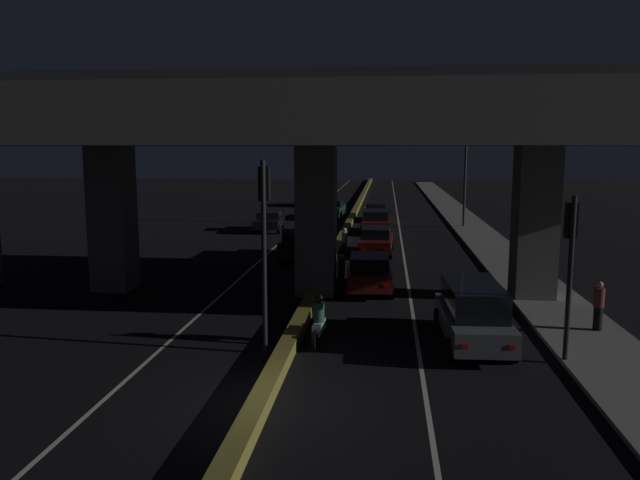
# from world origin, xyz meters

# --- Properties ---
(ground_plane) EXTENTS (200.00, 200.00, 0.00)m
(ground_plane) POSITION_xyz_m (0.00, 0.00, 0.00)
(ground_plane) COLOR black
(lane_line_left_inner) EXTENTS (0.12, 126.00, 0.00)m
(lane_line_left_inner) POSITION_xyz_m (-3.75, 35.00, 0.00)
(lane_line_left_inner) COLOR beige
(lane_line_left_inner) RESTS_ON ground_plane
(lane_line_right_inner) EXTENTS (0.12, 126.00, 0.00)m
(lane_line_right_inner) POSITION_xyz_m (3.75, 35.00, 0.00)
(lane_line_right_inner) COLOR beige
(lane_line_right_inner) RESTS_ON ground_plane
(median_divider) EXTENTS (0.47, 126.00, 0.37)m
(median_divider) POSITION_xyz_m (0.00, 35.00, 0.19)
(median_divider) COLOR olive
(median_divider) RESTS_ON ground_plane
(sidewalk_right) EXTENTS (2.77, 126.00, 0.13)m
(sidewalk_right) POSITION_xyz_m (8.94, 28.00, 0.06)
(sidewalk_right) COLOR gray
(sidewalk_right) RESTS_ON ground_plane
(elevated_overpass) EXTENTS (35.19, 10.22, 8.85)m
(elevated_overpass) POSITION_xyz_m (-0.25, 11.03, 6.68)
(elevated_overpass) COLOR slate
(elevated_overpass) RESTS_ON ground_plane
(traffic_light_left_of_median) EXTENTS (0.30, 0.49, 5.51)m
(traffic_light_left_of_median) POSITION_xyz_m (-0.64, 3.67, 3.74)
(traffic_light_left_of_median) COLOR black
(traffic_light_left_of_median) RESTS_ON ground_plane
(traffic_light_right_of_median) EXTENTS (0.30, 0.49, 4.59)m
(traffic_light_right_of_median) POSITION_xyz_m (7.66, 3.68, 3.14)
(traffic_light_right_of_median) COLOR black
(traffic_light_right_of_median) RESTS_ON ground_plane
(street_lamp) EXTENTS (2.02, 0.32, 8.90)m
(street_lamp) POSITION_xyz_m (8.17, 32.81, 5.17)
(street_lamp) COLOR #2D2D30
(street_lamp) RESTS_ON ground_plane
(car_grey_lead) EXTENTS (2.03, 4.76, 1.84)m
(car_grey_lead) POSITION_xyz_m (5.37, 5.06, 0.98)
(car_grey_lead) COLOR #515459
(car_grey_lead) RESTS_ON ground_plane
(car_dark_red_second) EXTENTS (2.00, 4.28, 1.51)m
(car_dark_red_second) POSITION_xyz_m (2.10, 11.74, 0.79)
(car_dark_red_second) COLOR #591414
(car_dark_red_second) RESTS_ON ground_plane
(car_dark_red_third) EXTENTS (1.98, 4.54, 1.50)m
(car_dark_red_third) POSITION_xyz_m (2.24, 20.64, 0.77)
(car_dark_red_third) COLOR #591414
(car_dark_red_third) RESTS_ON ground_plane
(car_dark_red_fourth) EXTENTS (2.12, 4.56, 1.54)m
(car_dark_red_fourth) POSITION_xyz_m (2.04, 29.51, 0.82)
(car_dark_red_fourth) COLOR #591414
(car_dark_red_fourth) RESTS_ON ground_plane
(car_taxi_yellow_fifth) EXTENTS (2.03, 4.30, 1.40)m
(car_taxi_yellow_fifth) POSITION_xyz_m (1.88, 36.62, 0.71)
(car_taxi_yellow_fifth) COLOR gold
(car_taxi_yellow_fifth) RESTS_ON ground_plane
(car_dark_green_lead_oncoming) EXTENTS (1.91, 4.24, 1.71)m
(car_dark_green_lead_oncoming) POSITION_xyz_m (-1.78, 19.14, 0.90)
(car_dark_green_lead_oncoming) COLOR black
(car_dark_green_lead_oncoming) RESTS_ON ground_plane
(car_black_second_oncoming) EXTENTS (2.10, 4.26, 1.35)m
(car_black_second_oncoming) POSITION_xyz_m (-5.42, 29.49, 0.70)
(car_black_second_oncoming) COLOR black
(car_black_second_oncoming) RESTS_ON ground_plane
(car_dark_green_third_oncoming) EXTENTS (2.20, 4.87, 1.51)m
(car_dark_green_third_oncoming) POSITION_xyz_m (-1.74, 37.85, 0.78)
(car_dark_green_third_oncoming) COLOR black
(car_dark_green_third_oncoming) RESTS_ON ground_plane
(car_grey_fourth_oncoming) EXTENTS (2.06, 4.17, 1.33)m
(car_grey_fourth_oncoming) POSITION_xyz_m (-5.34, 48.81, 0.72)
(car_grey_fourth_oncoming) COLOR #515459
(car_grey_fourth_oncoming) RESTS_ON ground_plane
(motorcycle_white_filtering_near) EXTENTS (0.34, 1.94, 1.51)m
(motorcycle_white_filtering_near) POSITION_xyz_m (0.80, 4.58, 0.64)
(motorcycle_white_filtering_near) COLOR black
(motorcycle_white_filtering_near) RESTS_ON ground_plane
(motorcycle_black_filtering_mid) EXTENTS (0.32, 1.87, 1.38)m
(motorcycle_black_filtering_mid) POSITION_xyz_m (0.90, 12.52, 0.59)
(motorcycle_black_filtering_mid) COLOR black
(motorcycle_black_filtering_mid) RESTS_ON ground_plane
(motorcycle_red_filtering_far) EXTENTS (0.32, 1.89, 1.47)m
(motorcycle_red_filtering_far) POSITION_xyz_m (0.50, 20.45, 0.62)
(motorcycle_red_filtering_far) COLOR black
(motorcycle_red_filtering_far) RESTS_ON ground_plane
(pedestrian_on_sidewalk) EXTENTS (0.33, 0.33, 1.57)m
(pedestrian_on_sidewalk) POSITION_xyz_m (9.44, 6.52, 0.91)
(pedestrian_on_sidewalk) COLOR black
(pedestrian_on_sidewalk) RESTS_ON sidewalk_right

